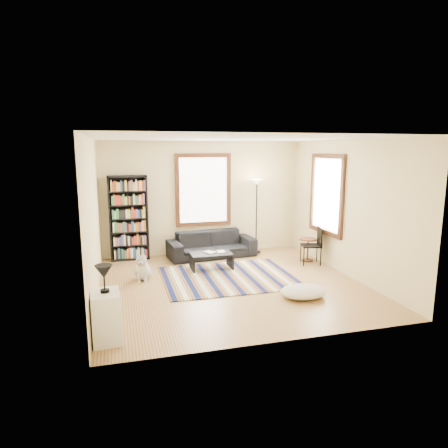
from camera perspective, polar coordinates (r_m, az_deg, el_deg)
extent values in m
cube|color=tan|center=(7.95, 0.95, -8.82)|extent=(5.00, 5.00, 0.10)
cube|color=white|center=(7.50, 1.02, 12.55)|extent=(5.00, 5.00, 0.10)
cube|color=beige|center=(10.04, -3.06, 3.77)|extent=(5.00, 0.10, 2.80)
cube|color=beige|center=(5.24, 8.76, -2.72)|extent=(5.00, 0.10, 2.80)
cube|color=beige|center=(7.32, -18.58, 0.65)|extent=(0.10, 5.00, 2.80)
cube|color=beige|center=(8.65, 17.45, 2.18)|extent=(0.10, 5.00, 2.80)
cube|color=white|center=(9.94, -2.98, 4.86)|extent=(1.20, 0.06, 1.60)
cube|color=white|center=(9.26, 14.45, 4.11)|extent=(0.06, 1.20, 1.60)
cube|color=#0D1845|center=(8.28, 0.60, -7.58)|extent=(2.66, 2.12, 0.02)
imported|color=black|center=(9.78, -1.78, -2.91)|extent=(1.05, 2.19, 0.62)
cube|color=black|center=(9.66, -13.47, 0.82)|extent=(0.90, 0.30, 2.00)
cube|color=black|center=(8.80, -1.83, -5.33)|extent=(1.02, 0.81, 0.36)
imported|color=beige|center=(8.72, -2.48, -4.16)|extent=(0.30, 0.28, 0.02)
imported|color=beige|center=(8.83, -0.96, -4.00)|extent=(0.19, 0.24, 0.02)
ellipsoid|color=beige|center=(7.34, 11.25, -9.44)|extent=(1.01, 0.88, 0.21)
cylinder|color=#4A2712|center=(9.61, 11.87, -3.62)|extent=(0.50, 0.50, 0.54)
cube|color=black|center=(9.34, 12.31, -3.04)|extent=(0.51, 0.49, 0.86)
cube|color=white|center=(5.81, -16.46, -12.58)|extent=(0.41, 0.52, 0.70)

